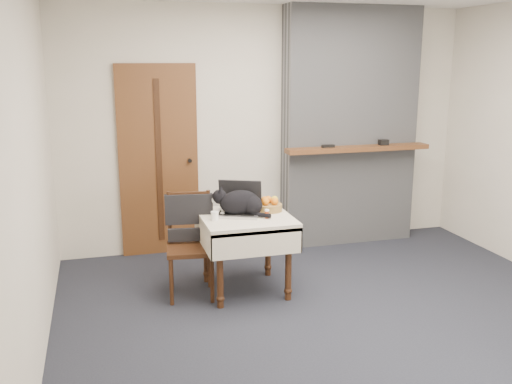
% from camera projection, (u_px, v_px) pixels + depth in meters
% --- Properties ---
extents(ground, '(4.50, 4.50, 0.00)m').
position_uv_depth(ground, '(338.00, 316.00, 4.64)').
color(ground, black).
rests_on(ground, ground).
extents(room_shell, '(4.52, 4.01, 2.61)m').
position_uv_depth(room_shell, '(323.00, 94.00, 4.67)').
color(room_shell, beige).
rests_on(room_shell, ground).
extents(door, '(0.82, 0.10, 2.00)m').
position_uv_depth(door, '(159.00, 161.00, 5.95)').
color(door, brown).
rests_on(door, ground).
extents(chimney, '(1.62, 0.48, 2.60)m').
position_uv_depth(chimney, '(350.00, 128.00, 6.31)').
color(chimney, gray).
rests_on(chimney, ground).
extents(side_table, '(0.78, 0.78, 0.70)m').
position_uv_depth(side_table, '(246.00, 228.00, 5.03)').
color(side_table, '#371F0F').
rests_on(side_table, ground).
extents(laptop, '(0.49, 0.46, 0.29)m').
position_uv_depth(laptop, '(238.00, 206.00, 5.06)').
color(laptop, '#B7B7BC').
rests_on(laptop, side_table).
extents(cat, '(0.49, 0.35, 0.26)m').
position_uv_depth(cat, '(241.00, 203.00, 4.99)').
color(cat, black).
rests_on(cat, side_table).
extents(cream_jar, '(0.07, 0.07, 0.08)m').
position_uv_depth(cream_jar, '(215.00, 216.00, 4.85)').
color(cream_jar, white).
rests_on(cream_jar, side_table).
extents(pill_bottle, '(0.04, 0.04, 0.08)m').
position_uv_depth(pill_bottle, '(267.00, 214.00, 4.91)').
color(pill_bottle, '#A73914').
rests_on(pill_bottle, side_table).
extents(fruit_basket, '(0.23, 0.23, 0.13)m').
position_uv_depth(fruit_basket, '(270.00, 205.00, 5.15)').
color(fruit_basket, olive).
rests_on(fruit_basket, side_table).
extents(desk_clutter, '(0.11, 0.11, 0.01)m').
position_uv_depth(desk_clutter, '(268.00, 212.00, 5.12)').
color(desk_clutter, black).
rests_on(desk_clutter, side_table).
extents(chair, '(0.46, 0.45, 0.91)m').
position_uv_depth(chair, '(190.00, 229.00, 5.00)').
color(chair, '#371F0F').
rests_on(chair, ground).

